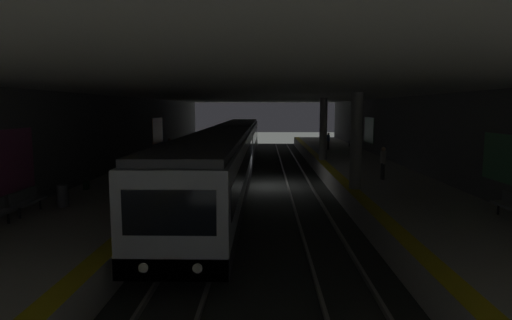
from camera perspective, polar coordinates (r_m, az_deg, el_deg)
name	(u,v)px	position (r m, az deg, el deg)	size (l,w,h in m)	color
ground_plane	(264,186)	(26.61, 1.08, -3.54)	(120.00, 120.00, 0.00)	#2D302D
track_left	(299,185)	(26.69, 5.82, -3.37)	(60.00, 1.53, 0.16)	gray
track_right	(229,185)	(26.70, -3.65, -3.34)	(60.00, 1.53, 0.16)	gray
platform_left	(369,178)	(27.31, 14.97, -2.39)	(60.00, 5.30, 1.06)	beige
platform_right	(160,178)	(27.33, -12.79, -2.31)	(60.00, 5.30, 1.06)	beige
wall_left	(418,142)	(27.88, 20.92, 2.29)	(60.00, 0.56, 5.60)	slate
wall_right	(113,141)	(27.92, -18.70, 2.39)	(60.00, 0.56, 5.60)	slate
ceiling_slab	(264,93)	(26.18, 1.11, 9.04)	(60.00, 19.40, 0.40)	beige
pillar_near	(356,141)	(20.50, 13.32, 2.51)	(0.56, 0.56, 4.55)	gray
pillar_far	(323,129)	(31.69, 9.03, 4.12)	(0.56, 0.56, 4.55)	gray
metro_train	(232,150)	(28.93, -3.26, 1.35)	(38.01, 2.83, 3.49)	#B7BCC6
bench_left_near	(512,205)	(17.03, 31.18, -5.16)	(1.70, 0.47, 0.86)	#262628
bench_left_mid	(352,142)	(42.60, 12.71, 2.39)	(1.70, 0.47, 0.86)	#262628
bench_right_mid	(27,200)	(17.48, -28.35, -4.70)	(1.70, 0.47, 0.86)	#262628
bench_right_far	(138,157)	(29.73, -15.58, 0.38)	(1.70, 0.47, 0.86)	#262628
person_waiting_near	(170,149)	(31.63, -11.50, 1.52)	(0.60, 0.22, 1.62)	#444444
person_walking_mid	(383,162)	(23.73, 16.68, -0.22)	(0.60, 0.24, 1.75)	#444444
person_standing_far	(328,140)	(39.73, 9.70, 2.60)	(0.60, 0.22, 1.56)	#2A2A2A
backpack_on_floor	(86,185)	(21.54, -21.84, -3.17)	(0.30, 0.20, 0.40)	#1E512D
trash_bin	(63,196)	(18.15, -24.53, -4.40)	(0.44, 0.44, 0.85)	#595B5E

